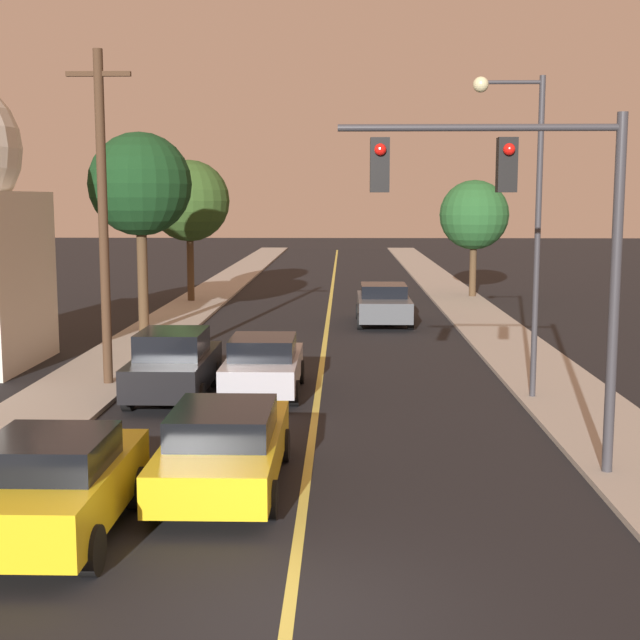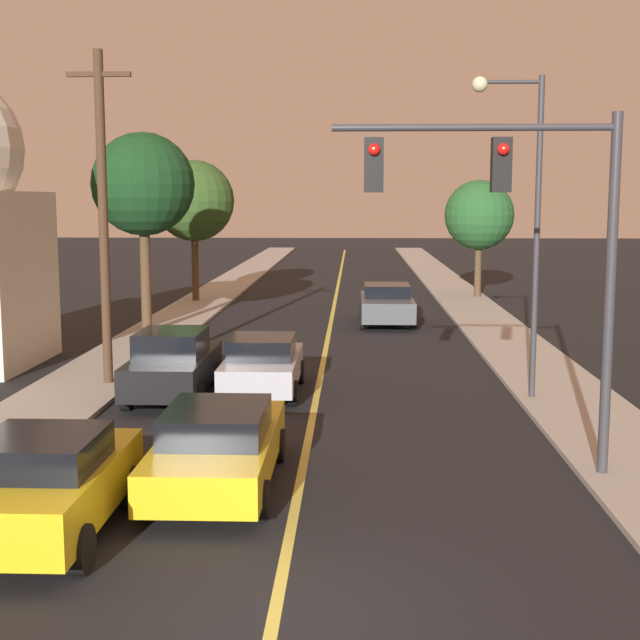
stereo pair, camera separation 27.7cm
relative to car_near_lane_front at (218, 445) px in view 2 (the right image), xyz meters
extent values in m
plane|color=black|center=(1.34, -4.61, -0.73)|extent=(200.00, 200.00, 0.00)
cube|color=black|center=(1.34, 31.39, -0.72)|extent=(9.61, 80.00, 0.01)
cube|color=#D1C14C|center=(1.34, 31.39, -0.71)|extent=(0.16, 76.00, 0.00)
cube|color=#9E998E|center=(-4.71, 31.39, -0.67)|extent=(2.50, 80.00, 0.12)
cube|color=#9E998E|center=(7.40, 31.39, -0.67)|extent=(2.50, 80.00, 0.12)
cube|color=gold|center=(0.00, 0.04, -0.11)|extent=(1.83, 4.82, 0.63)
cube|color=black|center=(0.00, -0.15, 0.44)|extent=(1.61, 2.17, 0.48)
cylinder|color=black|center=(-0.87, 1.54, -0.42)|extent=(0.22, 0.60, 0.60)
cylinder|color=black|center=(0.87, 1.54, -0.42)|extent=(0.22, 0.60, 0.60)
cylinder|color=black|center=(-0.87, -1.45, -0.42)|extent=(0.22, 0.60, 0.60)
cylinder|color=black|center=(0.87, -1.45, -0.42)|extent=(0.22, 0.60, 0.60)
cube|color=#A5A8B2|center=(0.00, 7.24, -0.10)|extent=(1.75, 4.15, 0.65)
cube|color=black|center=(0.00, 7.08, 0.48)|extent=(1.54, 1.87, 0.50)
cylinder|color=black|center=(-0.83, 8.53, -0.42)|extent=(0.22, 0.61, 0.61)
cylinder|color=black|center=(0.83, 8.53, -0.42)|extent=(0.22, 0.61, 0.61)
cylinder|color=black|center=(-0.83, 5.96, -0.42)|extent=(0.22, 0.61, 0.61)
cylinder|color=black|center=(0.83, 5.96, -0.42)|extent=(0.22, 0.61, 0.61)
cube|color=gold|center=(-2.11, -2.28, -0.02)|extent=(1.83, 4.01, 0.75)
cube|color=black|center=(-2.11, -2.44, 0.58)|extent=(1.61, 1.80, 0.47)
cylinder|color=black|center=(-2.98, -1.04, -0.40)|extent=(0.22, 0.66, 0.66)
cylinder|color=black|center=(-1.25, -1.04, -0.40)|extent=(0.22, 0.66, 0.66)
cylinder|color=black|center=(-1.25, -3.52, -0.40)|extent=(0.22, 0.66, 0.66)
cube|color=black|center=(-2.11, 6.69, -0.03)|extent=(1.73, 4.28, 0.75)
cube|color=black|center=(-2.11, 6.52, 0.65)|extent=(1.52, 1.93, 0.61)
cylinder|color=black|center=(-2.93, 8.01, -0.40)|extent=(0.22, 0.65, 0.65)
cylinder|color=black|center=(-1.29, 8.01, -0.40)|extent=(0.22, 0.65, 0.65)
cylinder|color=black|center=(-2.93, 5.36, -0.40)|extent=(0.22, 0.65, 0.65)
cylinder|color=black|center=(-1.29, 5.36, -0.40)|extent=(0.22, 0.65, 0.65)
cube|color=#474C51|center=(3.51, 19.68, -0.04)|extent=(1.96, 4.69, 0.76)
cube|color=black|center=(3.51, 19.87, 0.57)|extent=(1.72, 2.11, 0.47)
cylinder|color=black|center=(4.44, 18.23, -0.42)|extent=(0.22, 0.61, 0.61)
cylinder|color=black|center=(2.58, 18.23, -0.42)|extent=(0.22, 0.61, 0.61)
cylinder|color=black|center=(4.44, 21.14, -0.42)|extent=(0.22, 0.61, 0.61)
cylinder|color=black|center=(2.58, 21.14, -0.42)|extent=(0.22, 0.61, 0.61)
cylinder|color=#333338|center=(6.55, 0.72, 2.44)|extent=(0.18, 0.18, 6.10)
cylinder|color=#333338|center=(4.21, 0.72, 5.24)|extent=(4.68, 0.12, 0.12)
cube|color=black|center=(4.67, 0.72, 4.63)|extent=(0.32, 0.28, 0.90)
sphere|color=red|center=(4.67, 0.54, 4.88)|extent=(0.20, 0.20, 0.20)
cube|color=black|center=(2.57, 0.72, 4.63)|extent=(0.32, 0.28, 0.90)
sphere|color=red|center=(2.57, 0.54, 4.88)|extent=(0.20, 0.20, 0.20)
cylinder|color=#333338|center=(6.50, 6.64, 3.13)|extent=(0.14, 0.14, 7.47)
cylinder|color=#333338|center=(5.79, 6.64, 6.71)|extent=(1.41, 0.09, 0.09)
sphere|color=beige|center=(5.09, 6.64, 6.66)|extent=(0.36, 0.36, 0.36)
cylinder|color=#422D1E|center=(-4.06, 7.91, 3.55)|extent=(0.24, 0.24, 8.31)
cube|color=#422D1E|center=(-4.06, 7.91, 7.11)|extent=(1.60, 0.12, 0.12)
cylinder|color=#4C3823|center=(-5.08, 16.60, 1.36)|extent=(0.36, 0.36, 3.93)
sphere|color=#143819|center=(-5.08, 16.60, 4.57)|extent=(3.57, 3.57, 3.57)
cylinder|color=#4C3823|center=(-5.11, 26.53, 1.04)|extent=(0.32, 0.32, 3.29)
sphere|color=#2D4C1E|center=(-5.11, 26.53, 3.98)|extent=(3.71, 3.71, 3.71)
cylinder|color=#4C3823|center=(8.20, 28.71, 0.77)|extent=(0.33, 0.33, 2.75)
sphere|color=#235628|center=(8.20, 28.71, 3.31)|extent=(3.32, 3.32, 3.32)
camera|label=1|loc=(1.98, -14.34, 4.08)|focal=50.00mm
camera|label=2|loc=(2.25, -14.33, 4.08)|focal=50.00mm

